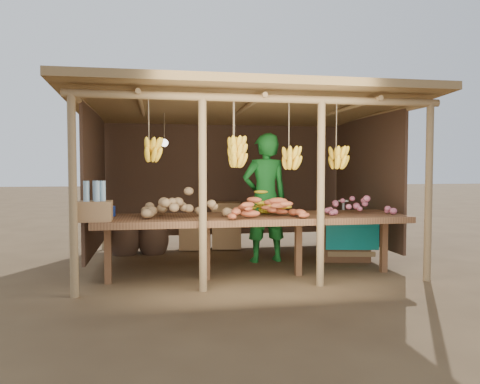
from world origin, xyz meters
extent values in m
plane|color=brown|center=(0.00, 0.00, 0.00)|extent=(60.00, 60.00, 0.00)
cylinder|color=#9A784F|center=(-2.10, -1.50, 1.10)|extent=(0.09, 0.09, 2.20)
cylinder|color=#9A784F|center=(2.10, -1.50, 1.10)|extent=(0.09, 0.09, 2.20)
cylinder|color=#9A784F|center=(-2.10, 1.50, 1.10)|extent=(0.09, 0.09, 2.20)
cylinder|color=#9A784F|center=(2.10, 1.50, 1.10)|extent=(0.09, 0.09, 2.20)
cylinder|color=#9A784F|center=(-0.70, -1.50, 1.10)|extent=(0.09, 0.09, 2.20)
cylinder|color=#9A784F|center=(0.70, -1.50, 1.10)|extent=(0.09, 0.09, 2.20)
cylinder|color=#9A784F|center=(0.00, -1.50, 2.20)|extent=(4.40, 0.09, 0.09)
cylinder|color=#9A784F|center=(0.00, 1.50, 2.20)|extent=(4.40, 0.09, 0.09)
cube|color=#9B7748|center=(0.00, 0.00, 2.29)|extent=(4.70, 3.50, 0.28)
cube|color=#4A3122|center=(0.00, 1.48, 1.21)|extent=(4.20, 0.04, 1.98)
cube|color=#4A3122|center=(-2.08, 0.20, 1.21)|extent=(0.04, 2.40, 1.98)
cube|color=#4A3122|center=(2.08, 0.20, 1.21)|extent=(0.04, 2.40, 1.98)
cube|color=brown|center=(0.00, -0.95, 0.76)|extent=(3.90, 1.05, 0.08)
cube|color=brown|center=(-1.80, -0.95, 0.36)|extent=(0.08, 0.08, 0.72)
cube|color=brown|center=(-0.60, -0.95, 0.36)|extent=(0.08, 0.08, 0.72)
cube|color=brown|center=(0.60, -0.95, 0.36)|extent=(0.08, 0.08, 0.72)
cube|color=brown|center=(1.80, -0.95, 0.36)|extent=(0.08, 0.08, 0.72)
cylinder|color=navy|center=(-1.90, -0.71, 0.86)|extent=(0.35, 0.35, 0.12)
cube|color=#986C44|center=(-1.90, -1.26, 0.92)|extent=(0.37, 0.29, 0.23)
imported|color=#1B7D29|center=(0.39, 0.02, 0.96)|extent=(0.75, 0.54, 1.92)
cube|color=brown|center=(1.62, 0.00, 0.32)|extent=(0.81, 0.73, 0.65)
cube|color=#0C8D88|center=(1.62, 0.00, 0.68)|extent=(0.90, 0.81, 0.06)
cube|color=#986C44|center=(-0.02, 1.20, 0.22)|extent=(0.55, 0.46, 0.39)
cube|color=#986C44|center=(-0.02, 1.20, 0.61)|extent=(0.55, 0.46, 0.39)
cube|color=#986C44|center=(-0.57, 1.20, 0.22)|extent=(0.55, 0.46, 0.39)
ellipsoid|color=#4A3122|center=(-1.72, 0.97, 0.30)|extent=(0.50, 0.50, 0.68)
ellipsoid|color=#4A3122|center=(-1.27, 0.97, 0.30)|extent=(0.50, 0.50, 0.68)
camera|label=1|loc=(-1.22, -6.76, 1.41)|focal=35.00mm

